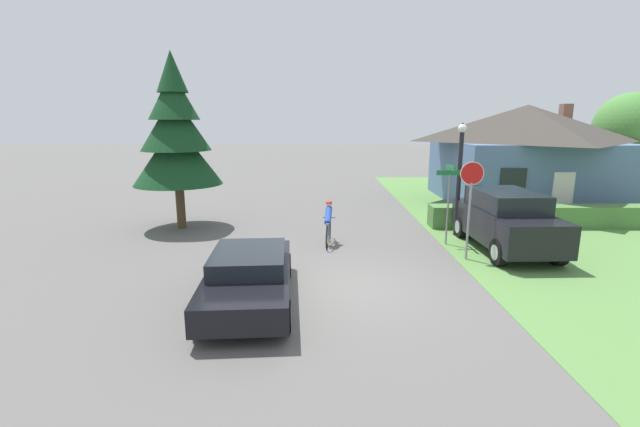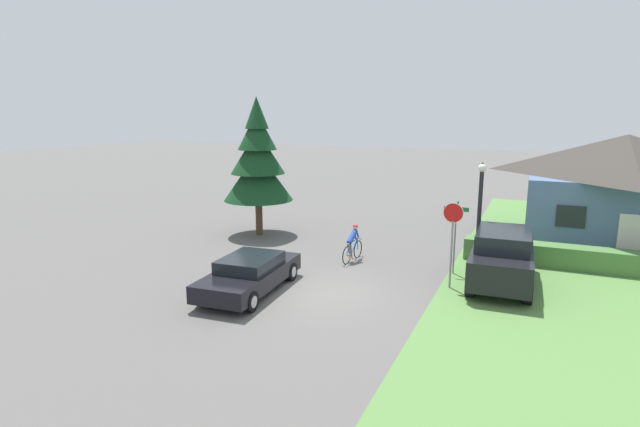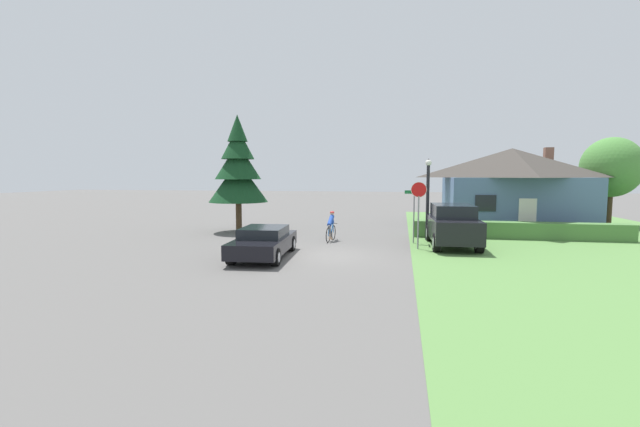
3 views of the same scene
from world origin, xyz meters
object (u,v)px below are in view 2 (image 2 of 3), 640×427
sedan_left_lane (250,274)px  stop_sign (452,229)px  street_name_sign (455,225)px  cottage_house (622,187)px  street_lamp (480,207)px  parked_suv_right (502,258)px  cyclist (352,244)px  conifer_tall_near (258,161)px

sedan_left_lane → stop_sign: bearing=-67.0°
stop_sign → street_name_sign: bearing=-80.9°
cottage_house → street_lamp: (-5.53, -6.93, -0.18)m
cottage_house → parked_suv_right: (-4.50, -8.70, -1.59)m
cyclist → conifer_tall_near: size_ratio=0.26×
sedan_left_lane → conifer_tall_near: (-3.82, 7.06, 3.02)m
cyclist → cottage_house: bearing=-45.9°
stop_sign → sedan_left_lane: bearing=30.9°
cottage_house → stop_sign: cottage_house is taller
sedan_left_lane → street_lamp: 9.04m
cyclist → street_name_sign: 4.18m
cottage_house → cyclist: size_ratio=4.91×
cyclist → conifer_tall_near: bearing=73.5°
street_lamp → conifer_tall_near: bearing=173.6°
street_lamp → conifer_tall_near: size_ratio=0.61×
sedan_left_lane → conifer_tall_near: size_ratio=0.70×
sedan_left_lane → cyclist: cyclist is taller
stop_sign → street_lamp: 2.88m
street_name_sign → street_lamp: bearing=59.6°
stop_sign → street_name_sign: (-0.15, 1.63, -0.20)m
conifer_tall_near → sedan_left_lane: bearing=-61.6°
cyclist → street_name_sign: size_ratio=0.65×
cottage_house → street_lamp: 8.86m
parked_suv_right → conifer_tall_near: conifer_tall_near is taller
cyclist → street_name_sign: (4.01, -0.00, 1.16)m
sedan_left_lane → parked_suv_right: 8.70m
street_name_sign → sedan_left_lane: bearing=-141.5°
cyclist → conifer_tall_near: 6.86m
street_name_sign → cottage_house: bearing=52.5°
parked_suv_right → conifer_tall_near: size_ratio=0.69×
stop_sign → street_lamp: bearing=-97.0°
cyclist → stop_sign: stop_sign is taller
street_lamp → cottage_house: bearing=51.4°
sedan_left_lane → street_name_sign: (5.93, 4.71, 1.25)m
cottage_house → stop_sign: (-6.07, -9.74, -0.49)m
cyclist → stop_sign: size_ratio=0.60×
conifer_tall_near → street_lamp: bearing=-6.4°
stop_sign → street_name_sign: size_ratio=1.10×
parked_suv_right → street_lamp: 2.48m
cottage_house → parked_suv_right: bearing=-116.6°
cottage_house → cyclist: (-10.23, -8.11, -1.86)m
street_name_sign → cyclist: bearing=179.9°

